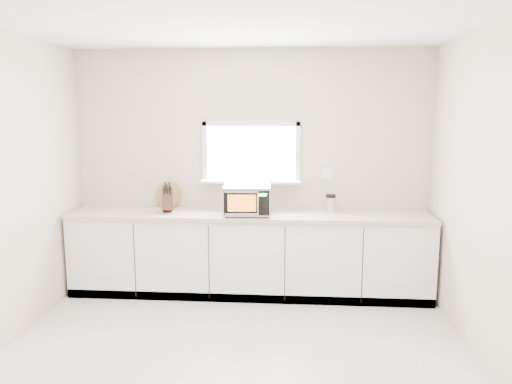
# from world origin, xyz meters

# --- Properties ---
(ground) EXTENTS (4.00, 4.00, 0.00)m
(ground) POSITION_xyz_m (0.00, 0.00, 0.00)
(ground) COLOR beige
(ground) RESTS_ON ground
(back_wall) EXTENTS (4.00, 0.17, 2.70)m
(back_wall) POSITION_xyz_m (0.00, 2.00, 1.36)
(back_wall) COLOR beige
(back_wall) RESTS_ON ground
(cabinets) EXTENTS (3.92, 0.60, 0.88)m
(cabinets) POSITION_xyz_m (0.00, 1.70, 0.44)
(cabinets) COLOR white
(cabinets) RESTS_ON ground
(countertop) EXTENTS (3.92, 0.64, 0.04)m
(countertop) POSITION_xyz_m (0.00, 1.69, 0.90)
(countertop) COLOR beige
(countertop) RESTS_ON cabinets
(microwave) EXTENTS (0.51, 0.42, 0.32)m
(microwave) POSITION_xyz_m (-0.01, 1.60, 1.09)
(microwave) COLOR black
(microwave) RESTS_ON countertop
(knife_block) EXTENTS (0.18, 0.26, 0.34)m
(knife_block) POSITION_xyz_m (-0.89, 1.67, 1.07)
(knife_block) COLOR #3F2216
(knife_block) RESTS_ON countertop
(cutting_board) EXTENTS (0.29, 0.07, 0.29)m
(cutting_board) POSITION_xyz_m (-0.96, 1.94, 1.06)
(cutting_board) COLOR olive
(cutting_board) RESTS_ON countertop
(coffee_grinder) EXTENTS (0.12, 0.12, 0.20)m
(coffee_grinder) POSITION_xyz_m (0.89, 1.80, 1.02)
(coffee_grinder) COLOR #B9BCC1
(coffee_grinder) RESTS_ON countertop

